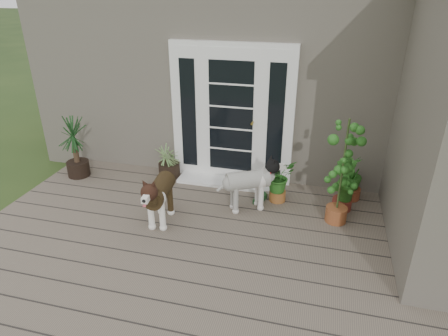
# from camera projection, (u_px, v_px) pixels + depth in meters

# --- Properties ---
(deck) EXTENTS (6.20, 4.60, 0.12)m
(deck) POSITION_uv_depth(u_px,v_px,m) (203.00, 268.00, 4.53)
(deck) COLOR #6B5B4C
(deck) RESTS_ON ground
(house_main) EXTENTS (7.40, 4.00, 3.10)m
(house_main) POSITION_uv_depth(u_px,v_px,m) (267.00, 66.00, 7.60)
(house_main) COLOR #665E54
(house_main) RESTS_ON ground
(door_unit) EXTENTS (1.90, 0.14, 2.15)m
(door_unit) POSITION_uv_depth(u_px,v_px,m) (232.00, 115.00, 6.01)
(door_unit) COLOR white
(door_unit) RESTS_ON deck
(door_step) EXTENTS (1.60, 0.40, 0.05)m
(door_step) POSITION_uv_depth(u_px,v_px,m) (228.00, 182.00, 6.29)
(door_step) COLOR white
(door_step) RESTS_ON deck
(brindle_dog) EXTENTS (0.44, 0.86, 0.69)m
(brindle_dog) POSITION_uv_depth(u_px,v_px,m) (160.00, 199.00, 5.15)
(brindle_dog) COLOR #3D2C16
(brindle_dog) RESTS_ON deck
(white_dog) EXTENTS (0.86, 0.68, 0.66)m
(white_dog) POSITION_uv_depth(u_px,v_px,m) (248.00, 188.00, 5.45)
(white_dog) COLOR silver
(white_dog) RESTS_ON deck
(spider_plant) EXTENTS (0.72, 0.72, 0.62)m
(spider_plant) POSITION_uv_depth(u_px,v_px,m) (169.00, 159.00, 6.39)
(spider_plant) COLOR #77955B
(spider_plant) RESTS_ON deck
(yucca) EXTENTS (0.89, 0.89, 0.98)m
(yucca) POSITION_uv_depth(u_px,v_px,m) (75.00, 148.00, 6.34)
(yucca) COLOR black
(yucca) RESTS_ON deck
(herb_a) EXTENTS (0.64, 0.64, 0.57)m
(herb_a) POSITION_uv_depth(u_px,v_px,m) (278.00, 183.00, 5.68)
(herb_a) COLOR #18561E
(herb_a) RESTS_ON deck
(herb_b) EXTENTS (0.51, 0.51, 0.54)m
(herb_b) POSITION_uv_depth(u_px,v_px,m) (343.00, 192.00, 5.48)
(herb_b) COLOR #185217
(herb_b) RESTS_ON deck
(herb_c) EXTENTS (0.38, 0.38, 0.51)m
(herb_c) POSITION_uv_depth(u_px,v_px,m) (351.00, 182.00, 5.77)
(herb_c) COLOR #21611B
(herb_c) RESTS_ON deck
(sapling) EXTENTS (0.50, 0.50, 1.49)m
(sapling) POSITION_uv_depth(u_px,v_px,m) (342.00, 171.00, 4.99)
(sapling) COLOR #18541D
(sapling) RESTS_ON deck
(clog_left) EXTENTS (0.18, 0.35, 0.10)m
(clog_left) POSITION_uv_depth(u_px,v_px,m) (278.00, 192.00, 5.94)
(clog_left) COLOR #153516
(clog_left) RESTS_ON deck
(clog_right) EXTENTS (0.23, 0.34, 0.09)m
(clog_right) POSITION_uv_depth(u_px,v_px,m) (260.00, 198.00, 5.76)
(clog_right) COLOR #143317
(clog_right) RESTS_ON deck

